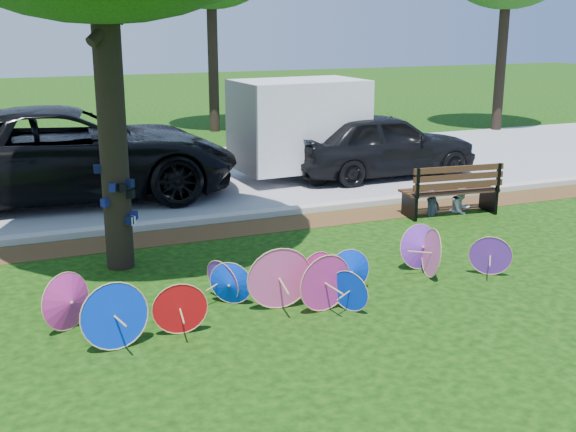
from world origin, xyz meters
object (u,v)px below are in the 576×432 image
at_px(person_right, 462,185).
at_px(person_left, 433,188).
at_px(dark_pickup, 382,144).
at_px(parasol_pile, 290,279).
at_px(black_van, 69,153).
at_px(cargo_trailer, 299,124).
at_px(park_bench, 449,189).

bearing_deg(person_right, person_left, 162.42).
height_order(dark_pickup, person_left, dark_pickup).
relative_size(parasol_pile, dark_pickup, 1.45).
bearing_deg(black_van, parasol_pile, -159.78).
distance_m(black_van, cargo_trailer, 5.55).
bearing_deg(dark_pickup, black_van, 85.19).
height_order(person_left, person_right, person_right).
relative_size(dark_pickup, person_right, 4.22).
distance_m(dark_pickup, person_right, 3.71).
bearing_deg(person_right, black_van, 132.33).
height_order(parasol_pile, dark_pickup, dark_pickup).
xyz_separation_m(black_van, park_bench, (7.03, -4.33, -0.50)).
relative_size(cargo_trailer, park_bench, 1.51).
distance_m(parasol_pile, black_van, 7.94).
bearing_deg(park_bench, person_left, 177.44).
distance_m(dark_pickup, cargo_trailer, 2.19).
xyz_separation_m(dark_pickup, person_right, (-0.20, -3.70, -0.25)).
bearing_deg(dark_pickup, person_left, 165.93).
height_order(dark_pickup, cargo_trailer, cargo_trailer).
bearing_deg(person_right, parasol_pile, -165.09).
distance_m(parasol_pile, cargo_trailer, 8.42).
xyz_separation_m(person_left, person_right, (0.70, 0.00, 0.01)).
bearing_deg(park_bench, person_right, 13.70).
relative_size(parasol_pile, person_left, 6.16).
relative_size(cargo_trailer, person_left, 2.70).
bearing_deg(person_right, dark_pickup, 69.38).
relative_size(parasol_pile, park_bench, 3.45).
bearing_deg(person_left, black_van, 123.28).
bearing_deg(person_right, cargo_trailer, 95.64).
xyz_separation_m(parasol_pile, cargo_trailer, (3.42, 7.63, 1.00)).
distance_m(parasol_pile, park_bench, 5.92).
bearing_deg(person_left, person_right, -24.09).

